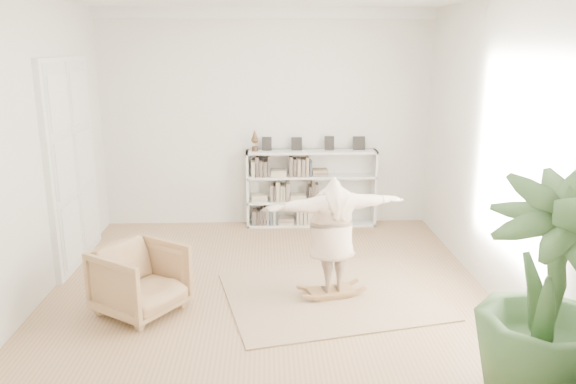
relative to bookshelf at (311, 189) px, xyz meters
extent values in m
plane|color=#90684A|center=(-0.74, -2.82, -0.64)|extent=(6.00, 6.00, 0.00)
plane|color=silver|center=(-0.74, 0.18, 1.16)|extent=(5.50, 0.00, 5.50)
plane|color=silver|center=(-0.74, -5.82, 1.16)|extent=(5.50, 0.00, 5.50)
plane|color=silver|center=(-3.49, -2.82, 1.16)|extent=(0.00, 6.00, 6.00)
plane|color=silver|center=(2.01, -2.82, 1.16)|extent=(0.00, 6.00, 6.00)
cube|color=white|center=(-0.74, 0.12, 2.87)|extent=(5.50, 0.12, 0.18)
cube|color=white|center=(-3.45, -1.52, 0.76)|extent=(0.08, 1.78, 2.92)
cube|color=silver|center=(-3.43, -1.92, 0.76)|extent=(0.06, 0.78, 2.80)
cube|color=silver|center=(-3.43, -1.12, 0.76)|extent=(0.06, 0.78, 2.80)
cube|color=silver|center=(-1.07, -0.01, 0.01)|extent=(0.04, 0.35, 1.30)
cube|color=silver|center=(1.09, -0.01, 0.01)|extent=(0.04, 0.35, 1.30)
cube|color=silver|center=(0.01, 0.14, 0.01)|extent=(2.20, 0.04, 1.30)
cube|color=silver|center=(0.01, -0.01, -0.62)|extent=(2.20, 0.35, 0.04)
cube|color=silver|center=(0.01, -0.01, -0.21)|extent=(2.20, 0.35, 0.04)
cube|color=silver|center=(0.01, -0.01, 0.22)|extent=(2.20, 0.35, 0.04)
cube|color=silver|center=(0.01, -0.01, 0.64)|extent=(2.20, 0.35, 0.04)
cube|color=black|center=(-0.74, 0.04, 0.78)|extent=(0.18, 0.07, 0.24)
cube|color=black|center=(-0.24, 0.04, 0.78)|extent=(0.18, 0.07, 0.24)
cube|color=black|center=(0.31, 0.04, 0.78)|extent=(0.18, 0.07, 0.24)
cube|color=black|center=(0.81, 0.04, 0.78)|extent=(0.18, 0.07, 0.24)
imported|color=tan|center=(-2.21, -3.21, -0.24)|extent=(1.21, 1.20, 0.80)
cube|color=tan|center=(0.03, -2.89, -0.63)|extent=(2.88, 2.50, 0.02)
cube|color=brown|center=(0.03, -2.89, -0.55)|extent=(0.61, 0.44, 0.03)
cube|color=brown|center=(0.03, -2.89, -0.59)|extent=(0.38, 0.14, 0.04)
cube|color=brown|center=(0.03, -2.89, -0.59)|extent=(0.38, 0.14, 0.04)
cube|color=brown|center=(0.03, -2.89, -0.55)|extent=(0.22, 0.10, 0.11)
cube|color=brown|center=(0.03, -2.89, -0.55)|extent=(0.22, 0.10, 0.11)
imported|color=beige|center=(0.03, -2.89, 0.22)|extent=(1.81, 0.85, 1.43)
imported|color=#325329|center=(1.56, -5.07, 0.37)|extent=(1.35, 1.35, 2.01)
camera|label=1|loc=(-0.75, -9.24, 2.36)|focal=35.00mm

